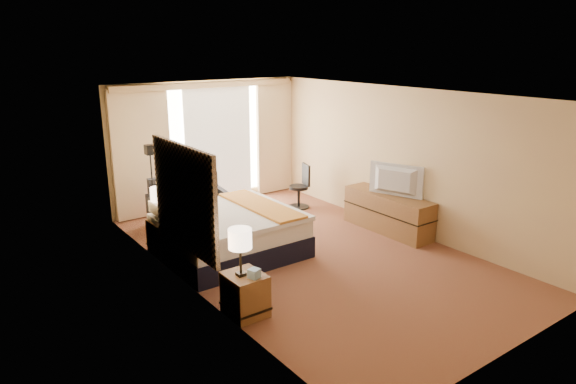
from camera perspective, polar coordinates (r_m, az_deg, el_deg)
floor at (r=8.49m, az=2.37°, el=-6.86°), size 4.20×7.00×0.02m
ceiling at (r=7.85m, az=2.59°, el=10.90°), size 4.20×7.00×0.02m
wall_back at (r=10.96m, az=-9.05°, el=5.35°), size 4.20×0.02×2.60m
wall_front at (r=5.89m, az=24.31°, el=-5.37°), size 4.20×0.02×2.60m
wall_left at (r=7.00m, az=-11.10°, el=-0.90°), size 0.02×7.00×2.60m
wall_right at (r=9.49m, az=12.46°, el=3.50°), size 0.02×7.00×2.60m
headboard at (r=7.20m, az=-11.48°, el=-0.62°), size 0.06×1.85×1.50m
nightstand_left at (r=6.62m, az=-4.79°, el=-11.26°), size 0.45×0.52×0.55m
nightstand_right at (r=8.68m, az=-13.49°, el=-4.83°), size 0.45×0.52×0.55m
media_dresser at (r=9.54m, az=11.04°, el=-2.27°), size 0.50×1.80×0.70m
window at (r=11.04m, az=-7.83°, el=5.58°), size 2.30×0.02×2.30m
curtains at (r=10.84m, az=-8.82°, el=5.82°), size 4.12×0.19×2.56m
bed at (r=8.40m, az=-6.62°, el=-4.50°), size 2.08×1.90×1.01m
loveseat at (r=9.92m, az=-10.93°, el=-1.86°), size 1.54×0.97×0.91m
floor_lamp at (r=9.24m, az=-14.93°, el=2.14°), size 0.21×0.21×1.65m
desk_chair at (r=10.71m, az=1.45°, el=0.40°), size 0.45×0.45×0.92m
lamp_left at (r=6.28m, az=-5.35°, el=-5.30°), size 0.29×0.29×0.62m
lamp_right at (r=8.51m, az=-14.18°, el=-0.31°), size 0.26×0.26×0.55m
tissue_box at (r=6.38m, az=-3.78°, el=-9.01°), size 0.16×0.16×0.12m
telephone at (r=8.52m, az=-12.73°, el=-2.93°), size 0.25×0.22×0.08m
television at (r=9.24m, az=11.68°, el=1.21°), size 0.46×0.99×0.58m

